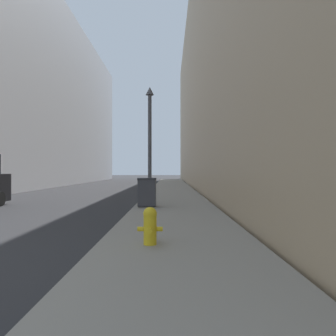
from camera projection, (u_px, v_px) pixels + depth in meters
name	position (u px, v px, depth m)	size (l,w,h in m)	color
sidewalk_right	(173.00, 193.00, 22.06)	(3.28, 60.00, 0.15)	gray
building_right_stone	(256.00, 82.00, 30.07)	(12.00, 60.00, 19.38)	tan
fire_hydrant	(150.00, 225.00, 6.38)	(0.50, 0.38, 0.73)	yellow
trash_bin	(147.00, 192.00, 12.98)	(0.72, 0.63, 1.14)	#3D3D42
lamppost	(150.00, 140.00, 15.04)	(0.37, 0.37, 5.29)	#4C4C51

